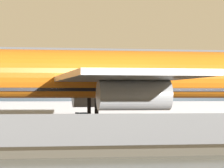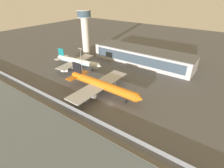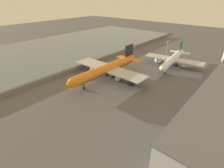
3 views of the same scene
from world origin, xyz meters
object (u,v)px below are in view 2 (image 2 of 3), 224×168
(passenger_jet_white_teal, at_px, (77,61))
(ops_van, at_px, (64,70))
(baggage_tug, at_px, (113,82))
(apron_light_mast_apron_west, at_px, (81,58))
(cargo_jet_orange, at_px, (101,85))
(control_tower, at_px, (85,28))

(passenger_jet_white_teal, bearing_deg, ops_van, -100.90)
(ops_van, bearing_deg, baggage_tug, 8.85)
(apron_light_mast_apron_west, bearing_deg, ops_van, -132.77)
(cargo_jet_orange, xyz_separation_m, passenger_jet_white_teal, (-41.69, 20.68, -0.76))
(passenger_jet_white_teal, bearing_deg, baggage_tug, -8.01)
(cargo_jet_orange, distance_m, baggage_tug, 16.01)
(baggage_tug, height_order, apron_light_mast_apron_west, apron_light_mast_apron_west)
(ops_van, xyz_separation_m, control_tower, (-13.89, 40.54, 23.74))
(passenger_jet_white_teal, bearing_deg, cargo_jet_orange, -26.38)
(cargo_jet_orange, height_order, apron_light_mast_apron_west, apron_light_mast_apron_west)
(passenger_jet_white_teal, xyz_separation_m, baggage_tug, (39.98, -5.63, -4.42))
(cargo_jet_orange, height_order, baggage_tug, cargo_jet_orange)
(control_tower, height_order, apron_light_mast_apron_west, control_tower)
(passenger_jet_white_teal, bearing_deg, apron_light_mast_apron_west, -17.81)
(baggage_tug, xyz_separation_m, ops_van, (-42.33, -6.59, 0.47))
(ops_van, bearing_deg, cargo_jet_orange, -10.88)
(cargo_jet_orange, distance_m, apron_light_mast_apron_west, 39.62)
(ops_van, distance_m, apron_light_mast_apron_west, 16.34)
(control_tower, bearing_deg, cargo_jet_orange, -40.23)
(passenger_jet_white_teal, bearing_deg, control_tower, 119.83)
(apron_light_mast_apron_west, bearing_deg, cargo_jet_orange, -27.95)
(passenger_jet_white_teal, height_order, baggage_tug, passenger_jet_white_teal)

